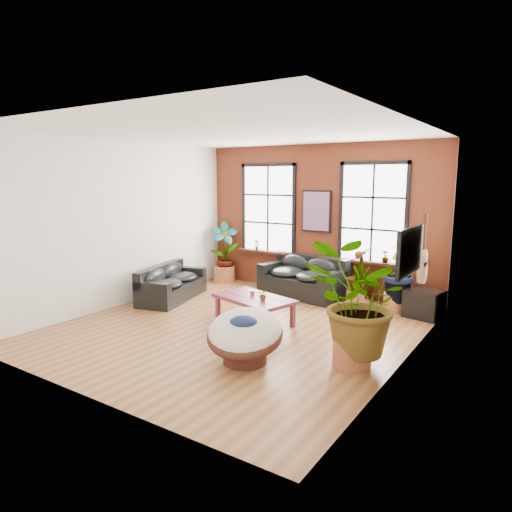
{
  "coord_description": "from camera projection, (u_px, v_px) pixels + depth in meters",
  "views": [
    {
      "loc": [
        4.71,
        -6.56,
        2.72
      ],
      "look_at": [
        0.0,
        0.6,
        1.25
      ],
      "focal_mm": 32.0,
      "sensor_mm": 36.0,
      "label": 1
    }
  ],
  "objects": [
    {
      "name": "room",
      "position": [
        242.0,
        233.0,
        8.24
      ],
      "size": [
        6.04,
        6.54,
        3.54
      ],
      "color": "brown",
      "rests_on": "ground"
    },
    {
      "name": "sofa_back",
      "position": [
        304.0,
        278.0,
        10.64
      ],
      "size": [
        2.13,
        1.3,
        0.91
      ],
      "rotation": [
        0.0,
        0.0,
        -0.18
      ],
      "color": "black",
      "rests_on": "ground"
    },
    {
      "name": "sofa_left",
      "position": [
        170.0,
        284.0,
        10.33
      ],
      "size": [
        1.3,
        2.08,
        0.77
      ],
      "rotation": [
        0.0,
        0.0,
        1.84
      ],
      "color": "black",
      "rests_on": "ground"
    },
    {
      "name": "coffee_table",
      "position": [
        254.0,
        300.0,
        8.65
      ],
      "size": [
        1.71,
        1.24,
        0.59
      ],
      "rotation": [
        0.0,
        0.0,
        -0.26
      ],
      "color": "maroon",
      "rests_on": "ground"
    },
    {
      "name": "papasan_chair",
      "position": [
        245.0,
        334.0,
        6.74
      ],
      "size": [
        1.46,
        1.47,
        0.85
      ],
      "rotation": [
        0.0,
        0.0,
        0.36
      ],
      "color": "#49231A",
      "rests_on": "ground"
    },
    {
      "name": "poster",
      "position": [
        316.0,
        211.0,
        10.7
      ],
      "size": [
        0.74,
        0.06,
        0.98
      ],
      "color": "black",
      "rests_on": "room"
    },
    {
      "name": "tv_wall_unit",
      "position": [
        414.0,
        255.0,
        7.05
      ],
      "size": [
        0.13,
        1.86,
        1.2
      ],
      "color": "black",
      "rests_on": "room"
    },
    {
      "name": "media_box",
      "position": [
        424.0,
        304.0,
        8.96
      ],
      "size": [
        0.77,
        0.68,
        0.56
      ],
      "rotation": [
        0.0,
        0.0,
        -0.21
      ],
      "color": "black",
      "rests_on": "ground"
    },
    {
      "name": "pot_back_left",
      "position": [
        225.0,
        274.0,
        12.11
      ],
      "size": [
        0.73,
        0.73,
        0.41
      ],
      "rotation": [
        0.0,
        0.0,
        -0.41
      ],
      "color": "#A45A35",
      "rests_on": "ground"
    },
    {
      "name": "pot_back_right",
      "position": [
        396.0,
        302.0,
        9.42
      ],
      "size": [
        0.64,
        0.64,
        0.37
      ],
      "rotation": [
        0.0,
        0.0,
        -0.3
      ],
      "color": "#A45A35",
      "rests_on": "ground"
    },
    {
      "name": "pot_right_wall",
      "position": [
        352.0,
        353.0,
        6.64
      ],
      "size": [
        0.72,
        0.72,
        0.41
      ],
      "rotation": [
        0.0,
        0.0,
        0.35
      ],
      "color": "#A45A35",
      "rests_on": "ground"
    },
    {
      "name": "pot_mid",
      "position": [
        358.0,
        298.0,
        9.76
      ],
      "size": [
        0.59,
        0.59,
        0.36
      ],
      "rotation": [
        0.0,
        0.0,
        -0.24
      ],
      "color": "#A45A35",
      "rests_on": "ground"
    },
    {
      "name": "floor_plant_back_left",
      "position": [
        224.0,
        249.0,
        12.01
      ],
      "size": [
        0.92,
        0.89,
        1.45
      ],
      "primitive_type": "imported",
      "rotation": [
        0.0,
        0.0,
        0.7
      ],
      "color": "#2D4D14",
      "rests_on": "ground"
    },
    {
      "name": "floor_plant_back_right",
      "position": [
        399.0,
        271.0,
        9.34
      ],
      "size": [
        0.77,
        0.88,
        1.39
      ],
      "primitive_type": "imported",
      "rotation": [
        0.0,
        0.0,
        1.8
      ],
      "color": "#2D4D14",
      "rests_on": "ground"
    },
    {
      "name": "floor_plant_right_wall",
      "position": [
        355.0,
        302.0,
        6.52
      ],
      "size": [
        1.88,
        1.8,
        1.62
      ],
      "primitive_type": "imported",
      "rotation": [
        0.0,
        0.0,
        3.64
      ],
      "color": "#2D4D14",
      "rests_on": "ground"
    },
    {
      "name": "floor_plant_mid",
      "position": [
        361.0,
        273.0,
        9.69
      ],
      "size": [
        0.77,
        0.77,
        1.15
      ],
      "primitive_type": "imported",
      "rotation": [
        0.0,
        0.0,
        4.93
      ],
      "color": "#2D4D14",
      "rests_on": "ground"
    },
    {
      "name": "table_plant",
      "position": [
        263.0,
        295.0,
        8.38
      ],
      "size": [
        0.24,
        0.22,
        0.22
      ],
      "primitive_type": "imported",
      "rotation": [
        0.0,
        0.0,
        0.29
      ],
      "color": "#2D4D14",
      "rests_on": "coffee_table"
    },
    {
      "name": "sill_plant_left",
      "position": [
        257.0,
        244.0,
        11.71
      ],
      "size": [
        0.17,
        0.17,
        0.27
      ],
      "primitive_type": "imported",
      "rotation": [
        0.0,
        0.0,
        0.79
      ],
      "color": "#2D4D14",
      "rests_on": "room"
    },
    {
      "name": "sill_plant_right",
      "position": [
        385.0,
        257.0,
        9.89
      ],
      "size": [
        0.19,
        0.19,
        0.27
      ],
      "primitive_type": "imported",
      "rotation": [
        0.0,
        0.0,
        3.49
      ],
      "color": "#2D4D14",
      "rests_on": "room"
    }
  ]
}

